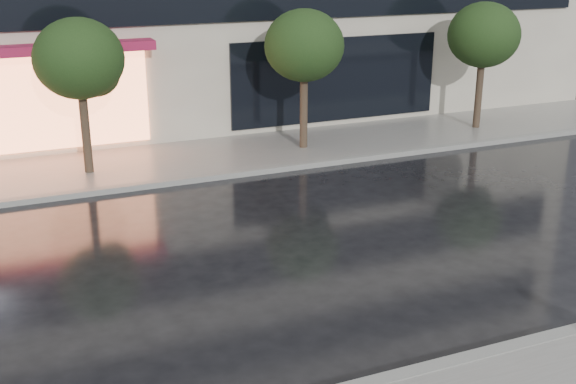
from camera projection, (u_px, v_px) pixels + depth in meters
ground at (394, 340)px, 10.89m from camera, size 120.00×120.00×0.00m
sidewalk_far at (200, 158)px, 19.77m from camera, size 60.00×3.50×0.12m
curb_near at (431, 370)px, 9.99m from camera, size 60.00×0.25×0.14m
curb_far at (220, 176)px, 18.25m from camera, size 60.00×0.25×0.14m
tree_mid_west at (81, 61)px, 17.55m from camera, size 2.20×2.20×3.99m
tree_mid_east at (306, 48)px, 19.77m from camera, size 2.20×2.20×3.99m
tree_far_east at (485, 37)px, 21.99m from camera, size 2.20×2.20×3.99m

